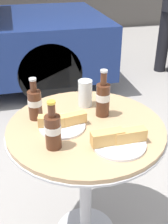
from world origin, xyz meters
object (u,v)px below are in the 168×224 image
cola_bottle_right (35,103)px  lunch_plate_near (62,123)px  drinking_glass (85,94)px  lunch_plate_far (118,140)px  bistro_table (86,151)px  cola_bottle_left (53,130)px  cola_bottle_center (103,98)px

cola_bottle_right → lunch_plate_near: bearing=-45.8°
drinking_glass → lunch_plate_far: 0.38m
bistro_table → drinking_glass: 0.29m
bistro_table → cola_bottle_right: bearing=151.3°
cola_bottle_right → drinking_glass: 0.27m
drinking_glass → lunch_plate_near: (-0.15, -0.18, -0.04)m
cola_bottle_left → cola_bottle_right: bearing=101.2°
cola_bottle_left → bistro_table: bearing=38.1°
lunch_plate_far → drinking_glass: bearing=97.7°
drinking_glass → bistro_table: bearing=-102.8°
bistro_table → cola_bottle_right: cola_bottle_right is taller
drinking_glass → lunch_plate_near: bearing=-130.1°
bistro_table → lunch_plate_far: bearing=-62.6°
cola_bottle_left → cola_bottle_right: 0.26m
cola_bottle_center → lunch_plate_far: 0.27m
lunch_plate_far → cola_bottle_right: bearing=136.1°
bistro_table → lunch_plate_near: (-0.11, 0.01, 0.17)m
bistro_table → lunch_plate_near: 0.21m
lunch_plate_near → cola_bottle_left: bearing=-112.5°
cola_bottle_right → drinking_glass: cola_bottle_right is taller
cola_bottle_center → lunch_plate_near: size_ratio=1.04×
bistro_table → cola_bottle_left: cola_bottle_left is taller
drinking_glass → lunch_plate_near: drinking_glass is taller
bistro_table → cola_bottle_center: (0.10, 0.07, 0.25)m
cola_bottle_center → lunch_plate_near: 0.24m
cola_bottle_right → bistro_table: bearing=-28.7°
drinking_glass → lunch_plate_near: 0.24m
cola_bottle_left → drinking_glass: bearing=56.7°
cola_bottle_left → lunch_plate_far: bearing=-10.5°
bistro_table → drinking_glass: (0.04, 0.19, 0.22)m
bistro_table → lunch_plate_far: (0.09, -0.18, 0.18)m
cola_bottle_right → lunch_plate_near: size_ratio=0.92×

